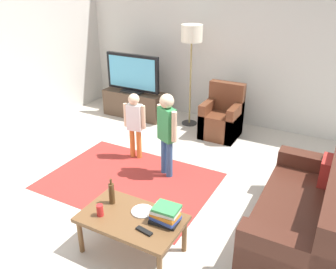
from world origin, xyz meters
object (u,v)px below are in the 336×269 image
(tv_remote, at_px, (144,231))
(tv, at_px, (133,74))
(floor_lamp, at_px, (192,39))
(book_stack, at_px, (165,214))
(coffee_table, at_px, (132,221))
(plate, at_px, (142,211))
(couch, at_px, (307,216))
(soda_can, at_px, (100,210))
(child_center, at_px, (167,128))
(child_near_tv, at_px, (135,120))
(tv_stand, at_px, (135,104))
(bottle, at_px, (112,193))
(armchair, at_px, (222,119))

(tv_remote, bearing_deg, tv, 134.03)
(floor_lamp, xyz_separation_m, book_stack, (1.22, -3.15, -1.04))
(coffee_table, relative_size, plate, 4.55)
(tv, relative_size, book_stack, 3.94)
(couch, relative_size, plate, 8.18)
(couch, xyz_separation_m, soda_can, (-1.76, -1.12, 0.19))
(child_center, distance_m, tv_remote, 1.73)
(coffee_table, distance_m, tv_remote, 0.26)
(couch, relative_size, tv_remote, 10.59)
(child_near_tv, relative_size, soda_can, 8.42)
(child_center, bearing_deg, child_near_tv, 161.44)
(floor_lamp, bearing_deg, tv_stand, -172.18)
(child_near_tv, height_order, soda_can, child_near_tv)
(coffee_table, height_order, plate, plate)
(child_center, height_order, plate, child_center)
(floor_lamp, bearing_deg, child_center, -74.48)
(tv_stand, distance_m, couch, 4.07)
(tv_remote, height_order, plate, plate)
(tv, height_order, child_near_tv, tv)
(bottle, bearing_deg, floor_lamp, 100.87)
(bottle, xyz_separation_m, plate, (0.35, 0.02, -0.11))
(bottle, relative_size, tv_remote, 1.67)
(tv_stand, distance_m, child_center, 2.33)
(armchair, distance_m, book_stack, 3.01)
(child_center, xyz_separation_m, tv_remote, (0.63, -1.58, -0.28))
(armchair, relative_size, soda_can, 7.50)
(armchair, xyz_separation_m, tv_remote, (0.42, -3.18, 0.13))
(floor_lamp, distance_m, plate, 3.45)
(floor_lamp, distance_m, tv_remote, 3.72)
(tv, relative_size, tv_remote, 6.47)
(child_center, bearing_deg, couch, -13.68)
(tv_stand, height_order, tv, tv)
(armchair, xyz_separation_m, floor_lamp, (-0.70, 0.19, 1.25))
(floor_lamp, height_order, child_center, floor_lamp)
(bottle, distance_m, soda_can, 0.23)
(tv_remote, bearing_deg, book_stack, 74.65)
(child_near_tv, bearing_deg, tv, 124.30)
(plate, bearing_deg, couch, 31.71)
(child_center, relative_size, plate, 5.33)
(armchair, xyz_separation_m, plate, (0.25, -2.94, 0.13))
(couch, bearing_deg, bottle, -153.09)
(floor_lamp, bearing_deg, soda_can, -79.50)
(book_stack, distance_m, tv_remote, 0.25)
(floor_lamp, bearing_deg, book_stack, -68.76)
(tv_stand, relative_size, floor_lamp, 0.67)
(soda_can, bearing_deg, tv, 118.45)
(couch, xyz_separation_m, armchair, (-1.68, 2.05, 0.01))
(tv_remote, bearing_deg, plate, 134.37)
(tv, bearing_deg, plate, -55.10)
(child_near_tv, height_order, coffee_table, child_near_tv)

